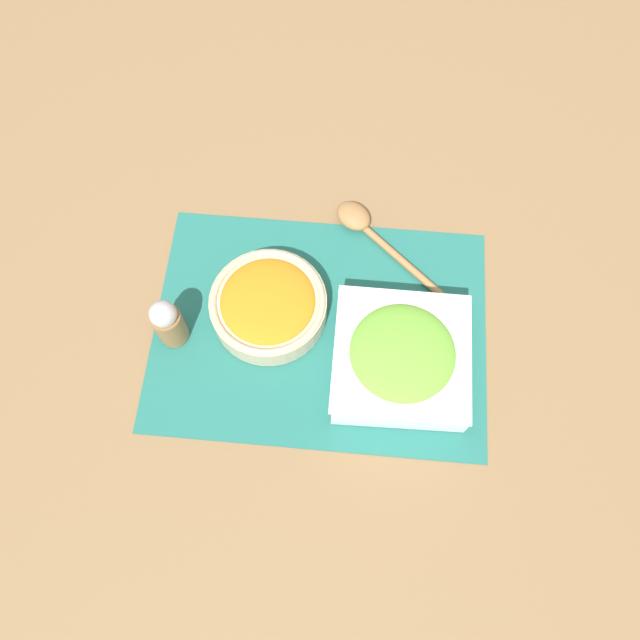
{
  "coord_description": "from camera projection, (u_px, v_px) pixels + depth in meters",
  "views": [
    {
      "loc": [
        -0.03,
        0.36,
        0.9
      ],
      "look_at": [
        0.0,
        0.0,
        0.03
      ],
      "focal_mm": 35.0,
      "sensor_mm": 36.0,
      "label": 1
    }
  ],
  "objects": [
    {
      "name": "ground_plane",
      "position": [
        320.0,
        328.0,
        0.97
      ],
      "size": [
        3.0,
        3.0,
        0.0
      ],
      "primitive_type": "plane",
      "color": "olive"
    },
    {
      "name": "placemat",
      "position": [
        320.0,
        328.0,
        0.97
      ],
      "size": [
        0.51,
        0.38,
        0.0
      ],
      "color": "#236B60",
      "rests_on": "ground_plane"
    },
    {
      "name": "carrot_bowl",
      "position": [
        268.0,
        305.0,
        0.95
      ],
      "size": [
        0.18,
        0.18,
        0.06
      ],
      "color": "#C6B28E",
      "rests_on": "placemat"
    },
    {
      "name": "lettuce_bowl",
      "position": [
        401.0,
        357.0,
        0.91
      ],
      "size": [
        0.2,
        0.2,
        0.07
      ],
      "color": "white",
      "rests_on": "placemat"
    },
    {
      "name": "wooden_spoon",
      "position": [
        365.0,
        226.0,
        1.02
      ],
      "size": [
        0.19,
        0.17,
        0.03
      ],
      "color": "#9E7042",
      "rests_on": "placemat"
    },
    {
      "name": "pepper_shaker",
      "position": [
        168.0,
        322.0,
        0.92
      ],
      "size": [
        0.04,
        0.04,
        0.1
      ],
      "color": "olive",
      "rests_on": "placemat"
    }
  ]
}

